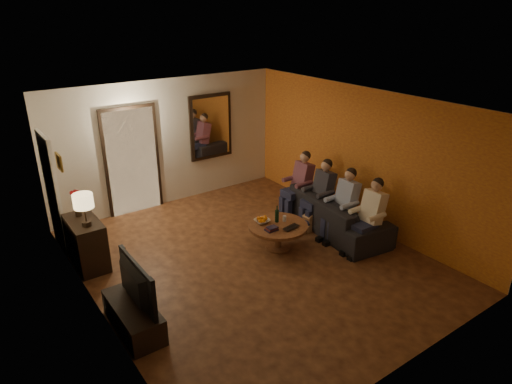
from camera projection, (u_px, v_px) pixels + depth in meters
floor at (252, 260)px, 7.61m from camera, size 5.00×6.00×0.01m
ceiling at (251, 105)px, 6.61m from camera, size 5.00×6.00×0.01m
back_wall at (168, 143)px, 9.36m from camera, size 5.00×0.02×2.60m
front_wall at (413, 274)px, 4.86m from camera, size 5.00×0.02×2.60m
left_wall at (90, 231)px, 5.77m from camera, size 0.02×6.00×2.60m
right_wall at (362, 158)px, 8.45m from camera, size 0.02×6.00×2.60m
orange_accent at (362, 158)px, 8.44m from camera, size 0.01×6.00×2.60m
kitchen_doorway at (132, 162)px, 9.02m from camera, size 1.00×0.06×2.10m
door_trim at (132, 162)px, 9.01m from camera, size 1.12×0.04×2.22m
fridge_glimpse at (145, 167)px, 9.21m from camera, size 0.45×0.03×1.70m
mirror_frame at (211, 127)px, 9.79m from camera, size 1.00×0.05×1.40m
mirror_glass at (211, 127)px, 9.77m from camera, size 0.86×0.02×1.26m
white_door at (53, 193)px, 7.63m from camera, size 0.06×0.85×2.04m
framed_art at (59, 162)px, 6.55m from camera, size 0.03×0.28×0.24m
art_canvas at (60, 162)px, 6.56m from camera, size 0.01×0.22×0.18m
dresser at (87, 243)px, 7.32m from camera, size 0.45×0.90×0.80m
table_lamp at (85, 210)px, 6.90m from camera, size 0.30×0.30×0.54m
flower_vase at (77, 203)px, 7.25m from camera, size 0.14×0.14×0.44m
tv_stand at (134, 317)px, 5.94m from camera, size 0.45×1.12×0.37m
tv at (130, 285)px, 5.75m from camera, size 1.06×0.14×0.61m
sofa at (335, 212)px, 8.52m from camera, size 2.45×1.25×0.68m
person_a at (370, 218)px, 7.70m from camera, size 0.60×0.40×1.20m
person_b at (344, 206)px, 8.15m from camera, size 0.60×0.40×1.20m
person_c at (321, 196)px, 8.60m from camera, size 0.60×0.40×1.20m
person_d at (300, 186)px, 9.05m from camera, size 0.60×0.40×1.20m
dog at (315, 215)px, 8.56m from camera, size 0.57×0.27×0.56m
coffee_table at (278, 236)px, 7.89m from camera, size 1.30×1.30×0.45m
bowl at (262, 221)px, 7.86m from camera, size 0.26×0.26×0.06m
oranges at (262, 218)px, 7.84m from camera, size 0.20×0.20×0.08m
wine_bottle at (277, 214)px, 7.85m from camera, size 0.07×0.07×0.31m
wine_glass at (284, 218)px, 7.92m from camera, size 0.06×0.06×0.10m
book_stack at (271, 228)px, 7.60m from camera, size 0.20×0.15×0.07m
laptop at (293, 229)px, 7.65m from camera, size 0.36×0.27×0.03m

